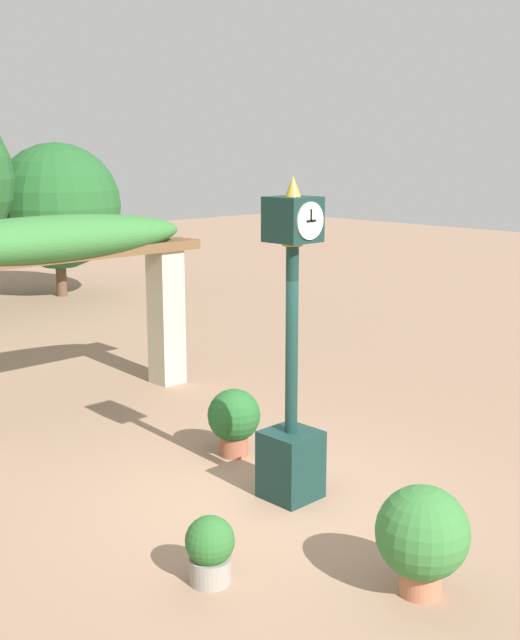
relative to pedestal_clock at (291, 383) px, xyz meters
name	(u,v)px	position (x,y,z in m)	size (l,w,h in m)	color
ground_plane	(265,502)	(-0.31, 0.10, -1.35)	(60.00, 60.00, 0.00)	#9E7A60
pedestal_clock	(291,383)	(0.00, 0.00, 0.00)	(0.57, 0.57, 3.61)	#14332D
pergola	(48,261)	(-0.31, 4.65, 0.94)	(5.34, 1.06, 2.95)	#BCB299
potted_plant_near_left	(234,418)	(0.40, 1.39, -0.85)	(0.68, 0.68, 0.88)	#9E563D
potted_plant_near_right	(210,549)	(-1.86, -0.76, -1.02)	(0.46, 0.46, 0.63)	gray
potted_plant_far_left	(422,535)	(-0.64, -2.21, -0.79)	(0.84, 0.84, 1.00)	#B26B4C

